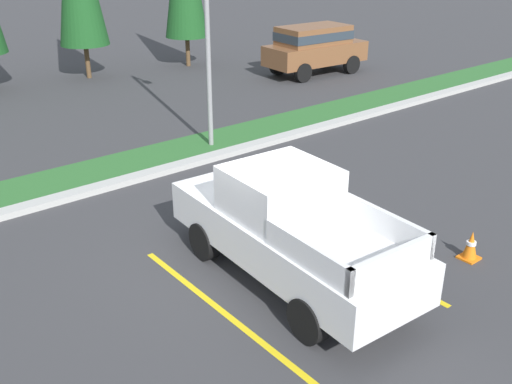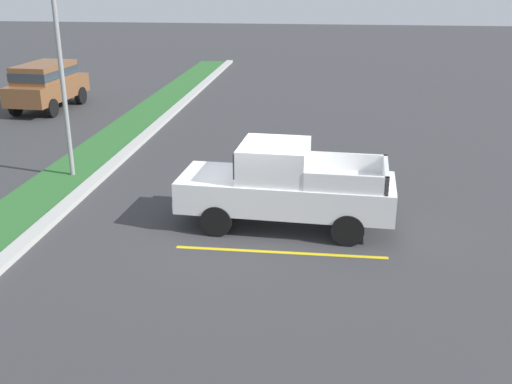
{
  "view_description": "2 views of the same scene",
  "coord_description": "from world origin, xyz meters",
  "px_view_note": "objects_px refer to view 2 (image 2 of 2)",
  "views": [
    {
      "loc": [
        -6.11,
        -7.67,
        5.91
      ],
      "look_at": [
        0.27,
        0.19,
        1.34
      ],
      "focal_mm": 41.05,
      "sensor_mm": 36.0,
      "label": 1
    },
    {
      "loc": [
        -13.68,
        -1.83,
        5.99
      ],
      "look_at": [
        -0.84,
        -0.29,
        1.22
      ],
      "focal_mm": 42.36,
      "sensor_mm": 36.0,
      "label": 2
    }
  ],
  "objects_px": {
    "street_light": "(63,38)",
    "suv_distant": "(47,83)",
    "traffic_cone": "(351,176)",
    "pickup_truck_main": "(284,186)"
  },
  "relations": [
    {
      "from": "street_light",
      "to": "traffic_cone",
      "type": "bearing_deg",
      "value": -88.63
    },
    {
      "from": "pickup_truck_main",
      "to": "street_light",
      "type": "bearing_deg",
      "value": 65.37
    },
    {
      "from": "suv_distant",
      "to": "traffic_cone",
      "type": "xyz_separation_m",
      "value": [
        -8.74,
        -13.36,
        -0.95
      ]
    },
    {
      "from": "suv_distant",
      "to": "traffic_cone",
      "type": "relative_size",
      "value": 7.84
    },
    {
      "from": "pickup_truck_main",
      "to": "suv_distant",
      "type": "bearing_deg",
      "value": 44.15
    },
    {
      "from": "pickup_truck_main",
      "to": "traffic_cone",
      "type": "distance_m",
      "value": 3.75
    },
    {
      "from": "pickup_truck_main",
      "to": "suv_distant",
      "type": "height_order",
      "value": "same"
    },
    {
      "from": "suv_distant",
      "to": "street_light",
      "type": "relative_size",
      "value": 0.65
    },
    {
      "from": "suv_distant",
      "to": "traffic_cone",
      "type": "distance_m",
      "value": 15.99
    },
    {
      "from": "street_light",
      "to": "suv_distant",
      "type": "bearing_deg",
      "value": 29.26
    }
  ]
}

